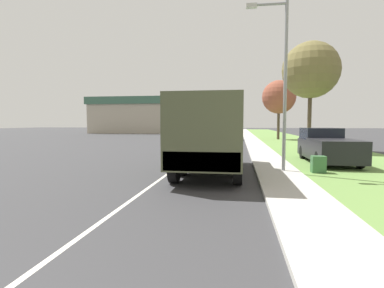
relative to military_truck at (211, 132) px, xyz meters
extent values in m
plane|color=#38383A|center=(-1.76, 27.66, -1.71)|extent=(180.00, 180.00, 0.00)
cube|color=silver|center=(-1.76, 27.66, -1.70)|extent=(0.12, 120.00, 0.00)
cube|color=beige|center=(2.74, 27.66, -1.65)|extent=(1.80, 120.00, 0.12)
cube|color=#6B9347|center=(7.14, 27.66, -1.70)|extent=(7.00, 120.00, 0.02)
cube|color=#474C38|center=(0.00, 2.75, -0.10)|extent=(2.50, 2.02, 2.04)
cube|color=#4C5138|center=(0.00, -0.86, 0.12)|extent=(2.50, 5.21, 2.48)
cube|color=#474C38|center=(0.00, -3.42, -0.77)|extent=(2.37, 0.10, 0.60)
cube|color=red|center=(-0.94, -3.44, -0.57)|extent=(0.12, 0.06, 0.12)
cube|color=red|center=(0.94, -3.44, -0.57)|extent=(0.12, 0.06, 0.12)
cylinder|color=black|center=(-1.10, 2.65, -1.15)|extent=(0.30, 1.11, 1.11)
cylinder|color=black|center=(1.10, 2.65, -1.15)|extent=(0.30, 1.11, 1.11)
cylinder|color=black|center=(-1.10, -2.16, -1.15)|extent=(0.30, 1.11, 1.11)
cylinder|color=black|center=(1.10, -2.16, -1.15)|extent=(0.30, 1.11, 1.11)
cylinder|color=black|center=(-1.10, -0.60, -1.15)|extent=(0.30, 1.11, 1.11)
cylinder|color=black|center=(1.10, -0.60, -1.15)|extent=(0.30, 1.11, 1.11)
cube|color=silver|center=(-3.28, 11.33, -1.18)|extent=(1.92, 3.95, 0.71)
cube|color=black|center=(-3.28, 11.40, -0.46)|extent=(1.69, 1.78, 0.72)
cylinder|color=black|center=(-4.14, 12.59, -1.39)|extent=(0.20, 0.64, 0.64)
cylinder|color=black|center=(-2.42, 12.59, -1.39)|extent=(0.20, 0.64, 0.64)
cylinder|color=black|center=(-4.14, 10.06, -1.39)|extent=(0.20, 0.64, 0.64)
cylinder|color=black|center=(-2.42, 10.06, -1.39)|extent=(0.20, 0.64, 0.64)
cube|color=navy|center=(0.00, 24.47, -1.15)|extent=(1.90, 4.43, 0.77)
cube|color=black|center=(0.00, 24.55, -0.38)|extent=(1.67, 2.00, 0.77)
cylinder|color=black|center=(-0.85, 25.89, -1.39)|extent=(0.20, 0.64, 0.64)
cylinder|color=black|center=(0.85, 25.89, -1.39)|extent=(0.20, 0.64, 0.64)
cylinder|color=black|center=(-0.85, 23.05, -1.39)|extent=(0.20, 0.64, 0.64)
cylinder|color=black|center=(0.85, 23.05, -1.39)|extent=(0.20, 0.64, 0.64)
cube|color=black|center=(5.74, 4.07, -0.99)|extent=(2.04, 5.40, 0.93)
cube|color=black|center=(5.74, 5.63, -0.21)|extent=(1.88, 2.27, 0.64)
cube|color=black|center=(5.74, 2.93, -0.47)|extent=(2.04, 3.13, 0.12)
cylinder|color=black|center=(4.83, 5.85, -1.31)|extent=(0.24, 0.76, 0.76)
cylinder|color=black|center=(6.64, 5.85, -1.31)|extent=(0.24, 0.76, 0.76)
cylinder|color=black|center=(4.83, 2.28, -1.31)|extent=(0.24, 0.76, 0.76)
cylinder|color=black|center=(6.64, 2.28, -1.31)|extent=(0.24, 0.76, 0.76)
cylinder|color=gray|center=(2.99, 0.51, 1.89)|extent=(0.14, 0.14, 6.95)
cylinder|color=gray|center=(2.29, 0.51, 5.21)|extent=(1.40, 0.11, 0.11)
cube|color=#B2B2AD|center=(1.59, 0.51, 5.18)|extent=(0.44, 0.24, 0.16)
cylinder|color=#4C3D2D|center=(6.44, 11.61, 0.76)|extent=(0.29, 0.29, 4.89)
sphere|color=olive|center=(6.44, 11.61, 4.37)|extent=(4.24, 4.24, 4.24)
cylinder|color=#4C3D2D|center=(6.13, 27.02, 0.42)|extent=(0.33, 0.33, 4.21)
sphere|color=brown|center=(6.13, 27.02, 3.68)|extent=(4.21, 4.21, 4.21)
cube|color=#3D7042|center=(4.44, 0.78, -1.34)|extent=(0.55, 0.45, 0.70)
cube|color=#B2A893|center=(-18.85, 49.89, 1.19)|extent=(19.53, 13.50, 5.80)
cube|color=#3D6651|center=(-18.85, 49.89, 4.81)|extent=(20.31, 14.04, 1.45)
camera|label=1|loc=(1.11, -12.34, 0.39)|focal=28.00mm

